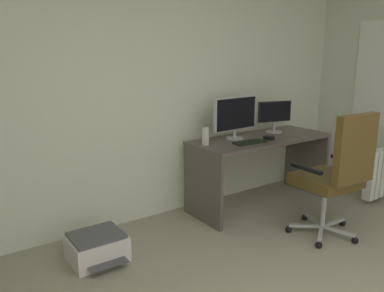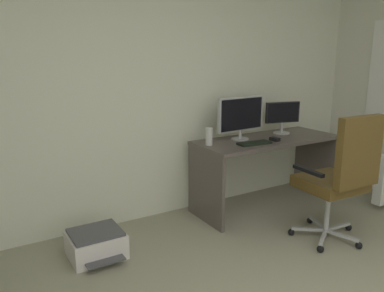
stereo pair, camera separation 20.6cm
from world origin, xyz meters
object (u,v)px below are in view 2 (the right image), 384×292
at_px(keyboard, 254,143).
at_px(computer_mouse, 275,139).
at_px(desktop_speaker, 209,137).
at_px(monitor_main, 241,115).
at_px(office_chair, 341,174).
at_px(monitor_secondary, 282,115).
at_px(printer, 96,244).
at_px(desk, 266,156).

relative_size(keyboard, computer_mouse, 3.40).
xyz_separation_m(keyboard, desktop_speaker, (-0.40, 0.20, 0.07)).
distance_m(monitor_main, computer_mouse, 0.42).
height_order(keyboard, office_chair, office_chair).
height_order(monitor_secondary, office_chair, office_chair).
relative_size(monitor_main, desktop_speaker, 3.41).
bearing_deg(monitor_secondary, office_chair, -107.86).
relative_size(monitor_main, monitor_secondary, 1.46).
bearing_deg(printer, monitor_secondary, 5.53).
distance_m(desk, monitor_main, 0.53).
xyz_separation_m(desktop_speaker, office_chair, (0.65, -1.02, -0.21)).
xyz_separation_m(monitor_secondary, computer_mouse, (-0.32, -0.23, -0.19)).
bearing_deg(desk, desktop_speaker, 175.16).
distance_m(office_chair, printer, 2.11).
height_order(keyboard, computer_mouse, computer_mouse).
xyz_separation_m(monitor_secondary, printer, (-2.20, -0.21, -0.85)).
distance_m(desk, office_chair, 0.96).
height_order(desk, monitor_main, monitor_main).
bearing_deg(office_chair, monitor_secondary, 72.14).
xyz_separation_m(monitor_main, computer_mouse, (0.26, -0.23, -0.23)).
height_order(desk, office_chair, office_chair).
bearing_deg(monitor_secondary, keyboard, -157.77).
height_order(monitor_secondary, computer_mouse, monitor_secondary).
bearing_deg(desk, printer, -176.77).
relative_size(keyboard, printer, 0.75).
relative_size(monitor_secondary, desktop_speaker, 2.34).
distance_m(desk, keyboard, 0.38).
bearing_deg(monitor_main, keyboard, -93.65).
relative_size(desk, desktop_speaker, 9.20).
relative_size(desk, computer_mouse, 15.64).
height_order(computer_mouse, printer, computer_mouse).
distance_m(keyboard, office_chair, 0.87).
xyz_separation_m(desk, desktop_speaker, (-0.69, 0.06, 0.28)).
bearing_deg(computer_mouse, desk, 79.31).
bearing_deg(desktop_speaker, monitor_main, 6.49).
bearing_deg(office_chair, desktop_speaker, 122.71).
bearing_deg(printer, desktop_speaker, 7.82).
bearing_deg(desk, monitor_secondary, 19.10).
distance_m(monitor_main, monitor_secondary, 0.58).
distance_m(monitor_secondary, office_chair, 1.17).
bearing_deg(monitor_main, computer_mouse, -42.08).
bearing_deg(desk, office_chair, -92.19).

